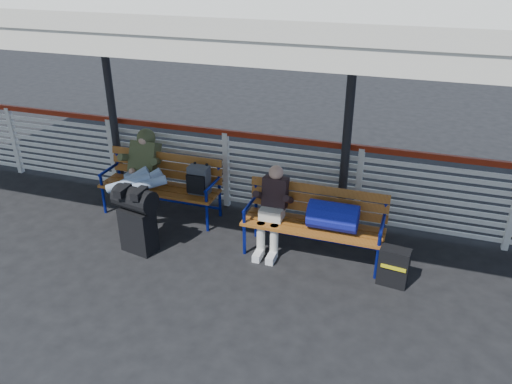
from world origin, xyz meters
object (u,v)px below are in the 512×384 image
(bench_left, at_px, (171,180))
(companion_person, at_px, (272,209))
(bench_right, at_px, (325,216))
(suitcase_side, at_px, (394,267))
(luggage_stack, at_px, (137,217))
(traveler_man, at_px, (139,176))

(bench_left, bearing_deg, companion_person, -14.19)
(bench_right, distance_m, suitcase_side, 1.03)
(luggage_stack, bearing_deg, companion_person, 31.25)
(luggage_stack, xyz_separation_m, companion_person, (1.65, 0.61, 0.10))
(bench_right, xyz_separation_m, companion_person, (-0.69, -0.00, -0.01))
(luggage_stack, relative_size, suitcase_side, 1.90)
(luggage_stack, height_order, bench_left, bench_left)
(companion_person, height_order, suitcase_side, companion_person)
(bench_right, height_order, companion_person, companion_person)
(traveler_man, bearing_deg, companion_person, -2.20)
(traveler_man, bearing_deg, bench_left, 49.08)
(luggage_stack, height_order, bench_right, bench_right)
(luggage_stack, relative_size, bench_left, 0.51)
(luggage_stack, xyz_separation_m, bench_right, (2.34, 0.61, 0.10))
(bench_left, bearing_deg, suitcase_side, -12.43)
(bench_right, relative_size, traveler_man, 1.10)
(traveler_man, height_order, companion_person, traveler_man)
(traveler_man, distance_m, companion_person, 2.00)
(bench_left, height_order, traveler_man, traveler_man)
(luggage_stack, bearing_deg, suitcase_side, 16.45)
(bench_right, relative_size, companion_person, 1.57)
(traveler_man, relative_size, companion_person, 1.43)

